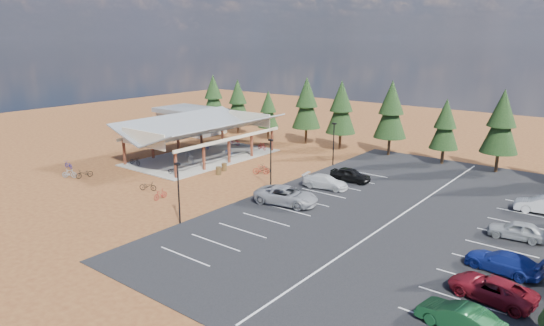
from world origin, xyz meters
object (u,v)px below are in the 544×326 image
object	(u,v)px
bike_3	(234,142)
bike_11	(161,194)
bike_1	(188,154)
bike_2	(206,146)
car_7	(503,262)
car_9	(543,205)
bike_5	(191,159)
bike_6	(229,151)
lamp_post_1	(271,160)
car_6	(491,289)
bike_16	(265,168)
trash_bin_0	(219,171)
car_8	(517,230)
bike_pavilion	(202,128)
car_4	(350,175)
bike_7	(262,146)
bike_9	(69,173)
lamp_post_2	(334,141)
bike_15	(261,170)
bike_0	(135,161)
car_5	(460,318)
trash_bin_1	(224,167)
bike_10	(68,165)
bike_12	(148,186)
lamp_post_0	(178,189)
car_2	(286,196)
car_3	(325,182)
outbuilding	(191,120)
bike_8	(84,173)

from	to	relation	value
bike_3	bike_11	world-z (taller)	bike_3
bike_1	bike_2	bearing A→B (deg)	33.09
car_7	car_9	distance (m)	13.80
bike_5	bike_6	distance (m)	6.29
lamp_post_1	car_6	world-z (taller)	lamp_post_1
bike_3	bike_16	world-z (taller)	bike_3
trash_bin_0	car_8	bearing A→B (deg)	1.99
bike_pavilion	car_4	size ratio (longest dim) A/B	4.52
bike_7	bike_9	world-z (taller)	bike_7
lamp_post_2	car_4	size ratio (longest dim) A/B	1.20
bike_7	car_9	bearing A→B (deg)	-88.61
trash_bin_0	bike_11	distance (m)	9.67
bike_pavilion	car_4	xyz separation A→B (m)	(20.04, 2.21, -3.05)
car_4	bike_2	bearing A→B (deg)	81.47
bike_3	bike_15	bearing A→B (deg)	-144.73
bike_1	bike_3	size ratio (longest dim) A/B	1.01
bike_0	car_5	bearing A→B (deg)	-107.96
bike_1	bike_0	bearing A→B (deg)	170.08
car_7	trash_bin_0	bearing A→B (deg)	-92.90
trash_bin_1	car_5	world-z (taller)	car_5
bike_1	car_4	distance (m)	21.45
bike_10	bike_7	bearing A→B (deg)	152.88
bike_6	bike_12	world-z (taller)	bike_12
lamp_post_0	trash_bin_0	bearing A→B (deg)	122.09
bike_2	car_4	xyz separation A→B (m)	(23.25, -1.48, 0.27)
bike_2	bike_3	size ratio (longest dim) A/B	0.92
car_6	car_9	bearing A→B (deg)	-170.34
bike_7	car_2	distance (m)	22.09
bike_1	car_8	bearing A→B (deg)	-81.95
bike_6	car_5	xyz separation A→B (m)	(36.14, -21.11, 0.25)
bike_6	bike_10	xyz separation A→B (m)	(-10.30, -16.33, -0.08)
bike_6	car_3	world-z (taller)	car_3
bike_0	bike_11	xyz separation A→B (m)	(12.28, -6.16, -0.07)
trash_bin_1	car_6	bearing A→B (deg)	-19.05
bike_2	car_2	size ratio (longest dim) A/B	0.26
trash_bin_1	car_8	distance (m)	30.95
bike_5	car_9	size ratio (longest dim) A/B	0.40
car_9	bike_0	bearing A→B (deg)	-85.34
bike_12	bike_5	bearing A→B (deg)	-2.10
lamp_post_1	bike_7	xyz separation A→B (m)	(-11.63, 12.78, -2.39)
bike_0	outbuilding	bearing A→B (deg)	25.34
trash_bin_0	bike_0	world-z (taller)	bike_0
bike_pavilion	car_8	bearing A→B (deg)	-5.16
car_9	trash_bin_1	bearing A→B (deg)	-88.87
bike_pavilion	car_9	world-z (taller)	bike_pavilion
car_6	outbuilding	bearing A→B (deg)	-107.14
bike_10	car_9	xyz separation A→B (m)	(46.48, 17.43, 0.35)
bike_pavilion	bike_9	bearing A→B (deg)	-107.17
bike_5	car_4	distance (m)	19.41
bike_8	bike_1	bearing A→B (deg)	88.46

